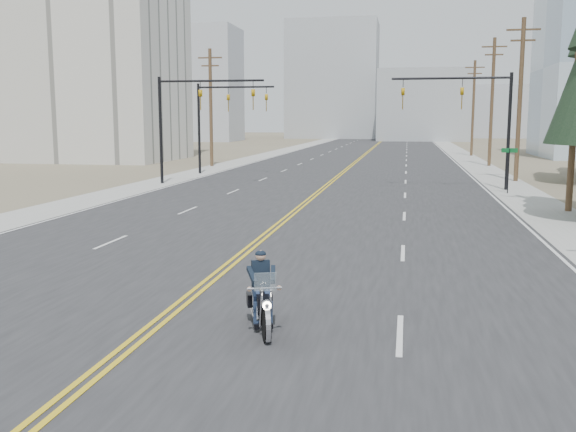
{
  "coord_description": "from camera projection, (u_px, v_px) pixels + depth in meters",
  "views": [
    {
      "loc": [
        5.04,
        -8.41,
        4.25
      ],
      "look_at": [
        1.85,
        8.85,
        1.6
      ],
      "focal_mm": 40.0,
      "sensor_mm": 36.0,
      "label": 1
    }
  ],
  "objects": [
    {
      "name": "haze_bldg_f",
      "position": [
        159.0,
        103.0,
        143.92
      ],
      "size": [
        12.0,
        12.0,
        16.0
      ],
      "primitive_type": "cube",
      "color": "#ADB2B7",
      "rests_on": "ground"
    },
    {
      "name": "haze_bldg_b",
      "position": [
        423.0,
        106.0,
        128.76
      ],
      "size": [
        18.0,
        14.0,
        14.0
      ],
      "primitive_type": "cube",
      "color": "#ADB2B7",
      "rests_on": "ground"
    },
    {
      "name": "haze_bldg_e",
      "position": [
        495.0,
        112.0,
        150.16
      ],
      "size": [
        14.0,
        14.0,
        12.0
      ],
      "primitive_type": "cube",
      "color": "#B7BCC6",
      "rests_on": "ground"
    },
    {
      "name": "traffic_mast_far",
      "position": [
        220.0,
        111.0,
        49.55
      ],
      "size": [
        6.1,
        0.26,
        7.0
      ],
      "color": "black",
      "rests_on": "ground"
    },
    {
      "name": "apartment_block",
      "position": [
        85.0,
        14.0,
        65.99
      ],
      "size": [
        18.0,
        14.0,
        30.0
      ],
      "primitive_type": "cube",
      "color": "silver",
      "rests_on": "ground"
    },
    {
      "name": "haze_bldg_d",
      "position": [
        333.0,
        81.0,
        146.05
      ],
      "size": [
        20.0,
        15.0,
        26.0
      ],
      "primitive_type": "cube",
      "color": "#ADB2B7",
      "rests_on": "ground"
    },
    {
      "name": "motorcyclist",
      "position": [
        262.0,
        292.0,
        12.93
      ],
      "size": [
        1.49,
        2.22,
        1.6
      ],
      "primitive_type": null,
      "rotation": [
        0.0,
        0.0,
        3.47
      ],
      "color": "black",
      "rests_on": "ground"
    },
    {
      "name": "traffic_mast_left",
      "position": [
        189.0,
        109.0,
        41.71
      ],
      "size": [
        7.1,
        0.26,
        7.0
      ],
      "color": "black",
      "rests_on": "ground"
    },
    {
      "name": "ground_plane",
      "position": [
        62.0,
        402.0,
        9.71
      ],
      "size": [
        400.0,
        400.0,
        0.0
      ],
      "primitive_type": "plane",
      "color": "#776D56",
      "rests_on": "ground"
    },
    {
      "name": "utility_pole_d",
      "position": [
        492.0,
        100.0,
        58.1
      ],
      "size": [
        2.2,
        0.3,
        11.5
      ],
      "color": "brown",
      "rests_on": "ground"
    },
    {
      "name": "street_sign",
      "position": [
        509.0,
        163.0,
        36.67
      ],
      "size": [
        0.9,
        0.06,
        2.62
      ],
      "color": "black",
      "rests_on": "ground"
    },
    {
      "name": "utility_pole_e",
      "position": [
        473.0,
        107.0,
        74.67
      ],
      "size": [
        2.2,
        0.3,
        11.0
      ],
      "color": "brown",
      "rests_on": "ground"
    },
    {
      "name": "utility_pole_c",
      "position": [
        520.0,
        97.0,
        43.55
      ],
      "size": [
        2.2,
        0.3,
        11.0
      ],
      "color": "brown",
      "rests_on": "ground"
    },
    {
      "name": "sidewalk_left",
      "position": [
        272.0,
        154.0,
        79.84
      ],
      "size": [
        3.0,
        200.0,
        0.01
      ],
      "primitive_type": "cube",
      "color": "#A5A5A0",
      "rests_on": "ground"
    },
    {
      "name": "sidewalk_right",
      "position": [
        462.0,
        156.0,
        75.7
      ],
      "size": [
        3.0,
        200.0,
        0.01
      ],
      "primitive_type": "cube",
      "color": "#A5A5A0",
      "rests_on": "ground"
    },
    {
      "name": "road",
      "position": [
        365.0,
        155.0,
        77.77
      ],
      "size": [
        20.0,
        200.0,
        0.01
      ],
      "primitive_type": "cube",
      "color": "#303033",
      "rests_on": "ground"
    },
    {
      "name": "traffic_mast_right",
      "position": [
        475.0,
        108.0,
        38.47
      ],
      "size": [
        7.1,
        0.26,
        7.0
      ],
      "color": "black",
      "rests_on": "ground"
    },
    {
      "name": "utility_pole_left",
      "position": [
        211.0,
        106.0,
        57.82
      ],
      "size": [
        2.2,
        0.3,
        10.5
      ],
      "color": "brown",
      "rests_on": "ground"
    },
    {
      "name": "haze_bldg_a",
      "position": [
        202.0,
        85.0,
        126.19
      ],
      "size": [
        14.0,
        12.0,
        22.0
      ],
      "primitive_type": "cube",
      "color": "#B7BCC6",
      "rests_on": "ground"
    }
  ]
}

